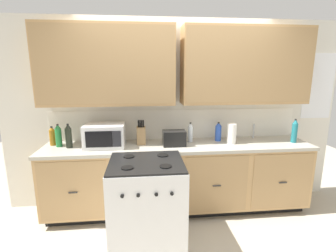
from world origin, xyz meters
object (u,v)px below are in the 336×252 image
object	(u,v)px
paper_towel_roll	(232,134)
bottle_dark	(69,136)
knife_block	(141,135)
bottle_blue	(218,132)
stove_range	(147,204)
microwave	(105,135)
bottle_clear	(190,132)
toaster	(174,138)
bottle_green	(58,136)
bottle_teal	(295,131)
bottle_amber	(52,136)

from	to	relation	value
paper_towel_roll	bottle_dark	world-z (taller)	bottle_dark
knife_block	bottle_blue	size ratio (longest dim) A/B	1.23
knife_block	bottle_blue	world-z (taller)	knife_block
stove_range	microwave	size ratio (longest dim) A/B	1.98
bottle_clear	toaster	bearing A→B (deg)	-146.83
bottle_dark	bottle_green	bearing A→B (deg)	158.38
stove_range	microwave	bearing A→B (deg)	127.34
toaster	bottle_clear	distance (m)	0.28
knife_block	bottle_teal	world-z (taller)	same
bottle_teal	knife_block	bearing A→B (deg)	176.05
bottle_green	bottle_teal	bearing A→B (deg)	-2.34
bottle_amber	stove_range	bearing A→B (deg)	-33.61
bottle_clear	paper_towel_roll	bearing A→B (deg)	-14.15
bottle_green	bottle_amber	bearing A→B (deg)	144.63
bottle_dark	bottle_blue	world-z (taller)	bottle_dark
paper_towel_roll	bottle_clear	bearing A→B (deg)	165.85
stove_range	bottle_teal	xyz separation A→B (m)	(1.93, 0.58, 0.60)
microwave	knife_block	world-z (taller)	knife_block
microwave	toaster	size ratio (longest dim) A/B	1.71
microwave	bottle_blue	size ratio (longest dim) A/B	1.90
bottle_green	toaster	bearing A→B (deg)	-4.32
bottle_teal	bottle_blue	distance (m)	0.98
bottle_dark	bottle_green	size ratio (longest dim) A/B	1.05
stove_range	paper_towel_roll	world-z (taller)	paper_towel_roll
bottle_clear	bottle_dark	distance (m)	1.52
bottle_green	bottle_amber	world-z (taller)	bottle_green
bottle_green	bottle_blue	xyz separation A→B (m)	(2.03, 0.05, -0.01)
paper_towel_roll	bottle_green	world-z (taller)	bottle_green
knife_block	bottle_blue	xyz separation A→B (m)	(1.02, 0.04, 0.01)
stove_range	bottle_amber	xyz separation A→B (m)	(-1.16, 0.77, 0.57)
stove_range	knife_block	xyz separation A→B (m)	(-0.05, 0.71, 0.56)
toaster	bottle_teal	size ratio (longest dim) A/B	0.90
stove_range	microwave	world-z (taller)	microwave
bottle_teal	bottle_green	xyz separation A→B (m)	(-2.99, 0.12, -0.01)
stove_range	knife_block	bearing A→B (deg)	93.99
bottle_amber	paper_towel_roll	bearing A→B (deg)	-3.91
stove_range	bottle_green	bearing A→B (deg)	146.56
paper_towel_roll	bottle_amber	bearing A→B (deg)	176.09
toaster	bottle_green	xyz separation A→B (m)	(-1.42, 0.11, 0.04)
knife_block	bottle_green	size ratio (longest dim) A/B	1.10
microwave	knife_block	xyz separation A→B (m)	(0.44, 0.07, -0.02)
stove_range	bottle_dark	distance (m)	1.27
toaster	paper_towel_roll	size ratio (longest dim) A/B	1.08
microwave	bottle_clear	world-z (taller)	microwave
paper_towel_roll	bottle_blue	world-z (taller)	paper_towel_roll
knife_block	paper_towel_roll	size ratio (longest dim) A/B	1.19
microwave	bottle_clear	bearing A→B (deg)	5.06
stove_range	toaster	size ratio (longest dim) A/B	3.39
microwave	bottle_blue	xyz separation A→B (m)	(1.46, 0.11, -0.02)
bottle_clear	bottle_amber	world-z (taller)	bottle_clear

